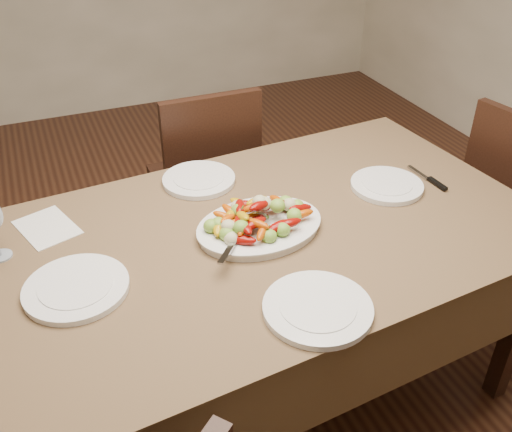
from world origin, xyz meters
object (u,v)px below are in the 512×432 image
at_px(serving_platter, 260,228).
at_px(plate_near, 318,308).
at_px(dining_table, 256,321).
at_px(plate_far, 199,180).
at_px(plate_right, 387,186).
at_px(chair_far, 202,179).
at_px(plate_left, 76,288).

bearing_deg(serving_platter, plate_near, -90.25).
relative_size(dining_table, plate_far, 7.08).
relative_size(serving_platter, plate_near, 1.37).
xyz_separation_m(plate_right, plate_near, (-0.52, -0.46, 0.00)).
relative_size(dining_table, plate_right, 7.27).
bearing_deg(dining_table, plate_near, -88.39).
height_order(chair_far, serving_platter, chair_far).
xyz_separation_m(plate_right, plate_far, (-0.60, 0.29, 0.00)).
bearing_deg(plate_far, serving_platter, -77.60).
xyz_separation_m(plate_far, plate_near, (0.08, -0.76, 0.00)).
xyz_separation_m(dining_table, plate_right, (0.53, 0.07, 0.39)).
xyz_separation_m(dining_table, serving_platter, (0.01, 0.00, 0.39)).
distance_m(plate_right, plate_near, 0.70).
distance_m(plate_left, plate_right, 1.10).
distance_m(chair_far, serving_platter, 0.91).
relative_size(serving_platter, plate_far, 1.52).
relative_size(serving_platter, plate_left, 1.38).
xyz_separation_m(chair_far, serving_platter, (-0.08, -0.86, 0.30)).
bearing_deg(dining_table, plate_far, 100.45).
bearing_deg(plate_left, chair_far, 55.04).
height_order(dining_table, plate_left, plate_left).
distance_m(serving_platter, plate_near, 0.39).
bearing_deg(plate_right, serving_platter, -172.05).
bearing_deg(plate_far, dining_table, -79.55).
height_order(plate_left, plate_far, same).
distance_m(plate_left, plate_far, 0.65).
bearing_deg(plate_left, plate_far, 41.50).
distance_m(dining_table, serving_platter, 0.39).
distance_m(serving_platter, plate_far, 0.38).
xyz_separation_m(chair_far, plate_left, (-0.65, -0.92, 0.29)).
bearing_deg(serving_platter, plate_far, 102.40).
height_order(chair_far, plate_left, chair_far).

